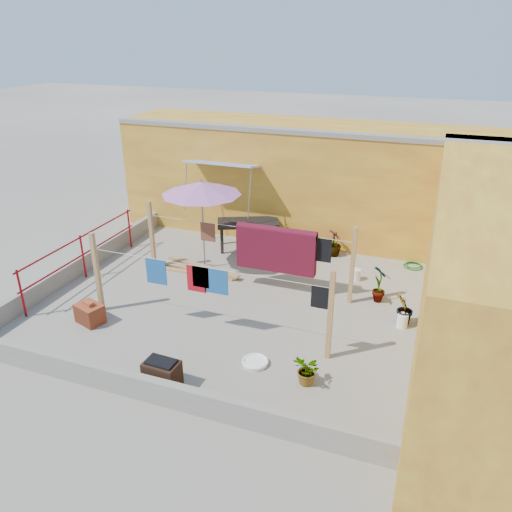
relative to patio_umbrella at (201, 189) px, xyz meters
name	(u,v)px	position (x,y,z in m)	size (l,w,h in m)	color
ground	(233,300)	(1.33, -1.31, -2.10)	(80.00, 80.00, 0.00)	#9E998E
wall_back	(310,180)	(1.82, 3.38, -0.49)	(11.00, 3.27, 3.21)	gold
wall_right	(497,271)	(6.53, -1.31, -0.50)	(2.40, 9.00, 3.20)	gold
parapet_front	(148,389)	(1.33, -4.89, -1.88)	(8.30, 0.16, 0.44)	gray
parapet_left	(83,264)	(-2.75, -1.31, -1.88)	(0.16, 7.30, 0.44)	gray
red_railing	(82,250)	(-2.52, -1.51, -1.38)	(0.05, 4.20, 1.10)	maroon
clothesline_rig	(268,253)	(1.96, -0.73, -1.09)	(5.09, 2.35, 1.80)	tan
patio_umbrella	(201,189)	(0.00, 0.00, 0.00)	(1.95, 1.95, 2.34)	gray
outdoor_table	(248,224)	(0.59, 1.57, -1.39)	(1.86, 1.44, 0.78)	black
brick_stack	(90,313)	(-1.09, -3.22, -1.89)	(0.66, 0.56, 0.49)	#9C4224
lumber_pile	(198,269)	(-0.04, -0.31, -2.03)	(2.34, 0.64, 0.14)	tan
brazier	(162,374)	(1.37, -4.51, -1.84)	(0.60, 0.42, 0.53)	black
white_basin	(255,362)	(2.63, -3.38, -2.05)	(0.49, 0.49, 0.09)	white
water_jug_a	(356,275)	(3.77, 0.64, -1.95)	(0.21, 0.21, 0.33)	white
water_jug_b	(402,321)	(5.03, -1.16, -1.94)	(0.22, 0.22, 0.34)	white
green_hose	(413,266)	(5.03, 1.89, -2.06)	(0.49, 0.49, 0.07)	#176B19
plant_back_a	(276,235)	(1.32, 1.79, -1.69)	(0.73, 0.63, 0.81)	#23611B
plant_back_b	(334,243)	(2.93, 1.89, -1.74)	(0.40, 0.40, 0.72)	#23611B
plant_right_a	(380,284)	(4.43, -0.25, -1.64)	(0.48, 0.32, 0.91)	#23611B
plant_right_b	(404,309)	(5.03, -1.08, -1.72)	(0.41, 0.33, 0.75)	#23611B
plant_right_c	(308,371)	(3.67, -3.59, -1.82)	(0.50, 0.43, 0.55)	#23611B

